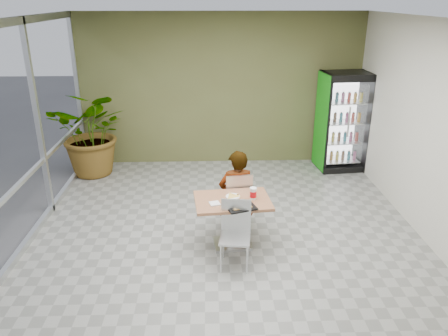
{
  "coord_description": "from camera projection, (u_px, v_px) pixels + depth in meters",
  "views": [
    {
      "loc": [
        -0.26,
        -5.72,
        3.47
      ],
      "look_at": [
        -0.03,
        0.54,
        1.0
      ],
      "focal_mm": 35.0,
      "sensor_mm": 36.0,
      "label": 1
    }
  ],
  "objects": [
    {
      "name": "chair_near",
      "position": [
        235.0,
        228.0,
        5.92
      ],
      "size": [
        0.46,
        0.46,
        0.92
      ],
      "rotation": [
        0.0,
        0.0,
        -0.13
      ],
      "color": "silver",
      "rests_on": "ground"
    },
    {
      "name": "ground",
      "position": [
        227.0,
        242.0,
        6.6
      ],
      "size": [
        7.0,
        7.0,
        0.0
      ],
      "primitive_type": "plane",
      "color": "gray",
      "rests_on": "ground"
    },
    {
      "name": "cafeteria_tray",
      "position": [
        241.0,
        207.0,
        6.01
      ],
      "size": [
        0.47,
        0.4,
        0.02
      ],
      "primitive_type": "cube",
      "rotation": [
        0.0,
        0.0,
        0.32
      ],
      "color": "black",
      "rests_on": "dining_table"
    },
    {
      "name": "soda_cup",
      "position": [
        253.0,
        194.0,
        6.25
      ],
      "size": [
        0.1,
        0.1,
        0.17
      ],
      "color": "white",
      "rests_on": "dining_table"
    },
    {
      "name": "potted_plant",
      "position": [
        94.0,
        132.0,
        8.85
      ],
      "size": [
        1.83,
        1.65,
        1.79
      ],
      "primitive_type": "imported",
      "rotation": [
        0.0,
        0.0,
        -0.18
      ],
      "color": "#2B6528",
      "rests_on": "ground"
    },
    {
      "name": "beverage_fridge",
      "position": [
        343.0,
        122.0,
        9.1
      ],
      "size": [
        1.01,
        0.81,
        2.05
      ],
      "rotation": [
        0.0,
        0.0,
        0.1
      ],
      "color": "black",
      "rests_on": "ground"
    },
    {
      "name": "pizza_plate",
      "position": [
        233.0,
        196.0,
        6.34
      ],
      "size": [
        0.29,
        0.23,
        0.03
      ],
      "color": "white",
      "rests_on": "dining_table"
    },
    {
      "name": "storefront_frame",
      "position": [
        7.0,
        144.0,
        5.91
      ],
      "size": [
        0.1,
        7.0,
        3.2
      ],
      "primitive_type": null,
      "color": "silver",
      "rests_on": "ground"
    },
    {
      "name": "napkin_stack",
      "position": [
        215.0,
        204.0,
        6.12
      ],
      "size": [
        0.17,
        0.17,
        0.02
      ],
      "primitive_type": "cube",
      "rotation": [
        0.0,
        0.0,
        0.29
      ],
      "color": "white",
      "rests_on": "dining_table"
    },
    {
      "name": "dining_table",
      "position": [
        232.0,
        213.0,
        6.34
      ],
      "size": [
        1.14,
        0.85,
        0.75
      ],
      "rotation": [
        0.0,
        0.0,
        0.1
      ],
      "color": "#9E6B43",
      "rests_on": "ground"
    },
    {
      "name": "chair_far",
      "position": [
        238.0,
        196.0,
        6.84
      ],
      "size": [
        0.47,
        0.48,
        0.94
      ],
      "rotation": [
        0.0,
        0.0,
        3.3
      ],
      "color": "silver",
      "rests_on": "ground"
    },
    {
      "name": "seated_woman",
      "position": [
        237.0,
        198.0,
        6.91
      ],
      "size": [
        0.64,
        0.46,
        1.58
      ],
      "primitive_type": "imported",
      "rotation": [
        0.0,
        0.0,
        3.3
      ],
      "color": "black",
      "rests_on": "ground"
    },
    {
      "name": "room_envelope",
      "position": [
        228.0,
        142.0,
        6.01
      ],
      "size": [
        6.0,
        7.0,
        3.2
      ],
      "primitive_type": null,
      "color": "silver",
      "rests_on": "ground"
    }
  ]
}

